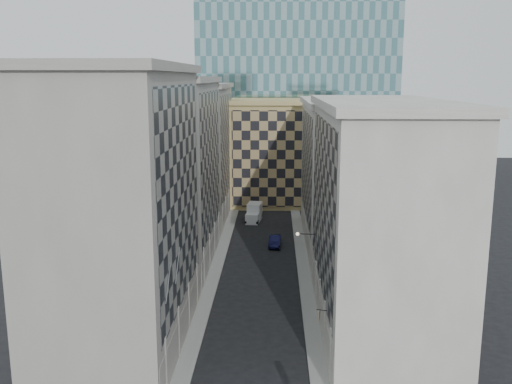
# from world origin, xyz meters

# --- Properties ---
(sidewalk_west) EXTENTS (1.50, 100.00, 0.15)m
(sidewalk_west) POSITION_xyz_m (-5.25, 30.00, 0.07)
(sidewalk_west) COLOR gray
(sidewalk_west) RESTS_ON ground
(sidewalk_east) EXTENTS (1.50, 100.00, 0.15)m
(sidewalk_east) POSITION_xyz_m (5.25, 30.00, 0.07)
(sidewalk_east) COLOR gray
(sidewalk_east) RESTS_ON ground
(bldg_left_a) EXTENTS (10.80, 22.80, 23.70)m
(bldg_left_a) POSITION_xyz_m (-10.88, 11.00, 11.82)
(bldg_left_a) COLOR gray
(bldg_left_a) RESTS_ON ground
(bldg_left_b) EXTENTS (10.80, 22.80, 22.70)m
(bldg_left_b) POSITION_xyz_m (-10.88, 33.00, 11.32)
(bldg_left_b) COLOR gray
(bldg_left_b) RESTS_ON ground
(bldg_left_c) EXTENTS (10.80, 22.80, 21.70)m
(bldg_left_c) POSITION_xyz_m (-10.88, 55.00, 10.83)
(bldg_left_c) COLOR gray
(bldg_left_c) RESTS_ON ground
(bldg_right_a) EXTENTS (10.80, 26.80, 20.70)m
(bldg_right_a) POSITION_xyz_m (10.88, 15.00, 10.32)
(bldg_right_a) COLOR #B3AEA4
(bldg_right_a) RESTS_ON ground
(bldg_right_b) EXTENTS (10.80, 28.80, 19.70)m
(bldg_right_b) POSITION_xyz_m (10.89, 42.00, 9.85)
(bldg_right_b) COLOR #B3AEA4
(bldg_right_b) RESTS_ON ground
(tan_block) EXTENTS (16.80, 14.80, 18.80)m
(tan_block) POSITION_xyz_m (2.00, 67.90, 9.44)
(tan_block) COLOR tan
(tan_block) RESTS_ON ground
(church_tower) EXTENTS (7.20, 7.20, 51.50)m
(church_tower) POSITION_xyz_m (0.00, 82.00, 26.95)
(church_tower) COLOR #312D26
(church_tower) RESTS_ON ground
(flagpoles_left) EXTENTS (0.10, 6.33, 2.33)m
(flagpoles_left) POSITION_xyz_m (-5.90, 6.00, 8.00)
(flagpoles_left) COLOR gray
(flagpoles_left) RESTS_ON ground
(bracket_lamp) EXTENTS (1.98, 0.36, 0.36)m
(bracket_lamp) POSITION_xyz_m (4.38, 24.00, 6.20)
(bracket_lamp) COLOR black
(bracket_lamp) RESTS_ON ground
(box_truck) EXTENTS (2.65, 5.29, 2.79)m
(box_truck) POSITION_xyz_m (-1.58, 53.86, 1.21)
(box_truck) COLOR white
(box_truck) RESTS_ON ground
(dark_car) EXTENTS (1.79, 4.52, 1.46)m
(dark_car) POSITION_xyz_m (1.81, 40.01, 0.73)
(dark_car) COLOR #0F113A
(dark_car) RESTS_ON ground
(shop_sign) EXTENTS (0.84, 0.74, 0.83)m
(shop_sign) POSITION_xyz_m (5.42, 8.37, 3.83)
(shop_sign) COLOR black
(shop_sign) RESTS_ON ground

